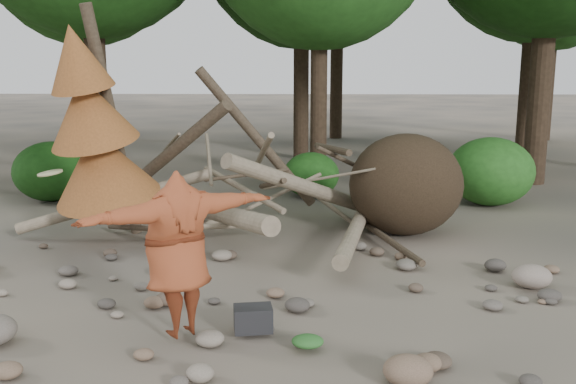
{
  "coord_description": "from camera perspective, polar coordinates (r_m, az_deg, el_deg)",
  "views": [
    {
      "loc": [
        0.64,
        -7.93,
        3.32
      ],
      "look_at": [
        0.39,
        1.5,
        1.4
      ],
      "focal_mm": 40.0,
      "sensor_mm": 36.0,
      "label": 1
    }
  ],
  "objects": [
    {
      "name": "bush_left",
      "position": [
        16.53,
        -20.31,
        1.74
      ],
      "size": [
        1.8,
        1.8,
        1.44
      ],
      "primitive_type": "ellipsoid",
      "color": "#184512",
      "rests_on": "ground"
    },
    {
      "name": "dead_conifer",
      "position": [
        11.97,
        -16.85,
        5.22
      ],
      "size": [
        2.06,
        2.16,
        4.35
      ],
      "color": "#4C3F30",
      "rests_on": "ground"
    },
    {
      "name": "ground",
      "position": [
        8.62,
        -2.92,
        -11.16
      ],
      "size": [
        120.0,
        120.0,
        0.0
      ],
      "primitive_type": "plane",
      "color": "#514C44",
      "rests_on": "ground"
    },
    {
      "name": "cloth_orange",
      "position": [
        8.25,
        -3.6,
        -11.79
      ],
      "size": [
        0.33,
        0.27,
        0.12
      ],
      "primitive_type": "ellipsoid",
      "color": "#C65622",
      "rests_on": "ground"
    },
    {
      "name": "frisbee_thrower",
      "position": [
        7.74,
        -9.79,
        -5.43
      ],
      "size": [
        2.91,
        1.99,
        2.01
      ],
      "color": "#974122",
      "rests_on": "ground"
    },
    {
      "name": "bush_mid",
      "position": [
        15.97,
        2.07,
        1.54
      ],
      "size": [
        1.4,
        1.4,
        1.12
      ],
      "primitive_type": "ellipsoid",
      "color": "#205719",
      "rests_on": "ground"
    },
    {
      "name": "boulder_mid_right",
      "position": [
        10.31,
        20.86,
        -7.02
      ],
      "size": [
        0.59,
        0.53,
        0.35
      ],
      "primitive_type": "ellipsoid",
      "color": "gray",
      "rests_on": "ground"
    },
    {
      "name": "deadfall_pile",
      "position": [
        12.47,
        7.84,
        0.45
      ],
      "size": [
        8.55,
        5.24,
        3.3
      ],
      "color": "#332619",
      "rests_on": "ground"
    },
    {
      "name": "bush_right",
      "position": [
        15.76,
        17.57,
        1.76
      ],
      "size": [
        2.0,
        2.0,
        1.6
      ],
      "primitive_type": "ellipsoid",
      "color": "#296820",
      "rests_on": "ground"
    },
    {
      "name": "boulder_front_right",
      "position": [
        7.05,
        10.61,
        -15.33
      ],
      "size": [
        0.53,
        0.47,
        0.32
      ],
      "primitive_type": "ellipsoid",
      "color": "#7E634F",
      "rests_on": "ground"
    },
    {
      "name": "cloth_green",
      "position": [
        7.7,
        1.75,
        -13.46
      ],
      "size": [
        0.38,
        0.31,
        0.14
      ],
      "primitive_type": "ellipsoid",
      "color": "#2C6729",
      "rests_on": "ground"
    },
    {
      "name": "backpack",
      "position": [
        8.08,
        -3.11,
        -11.56
      ],
      "size": [
        0.51,
        0.38,
        0.31
      ],
      "primitive_type": "cube",
      "rotation": [
        0.0,
        0.0,
        0.16
      ],
      "color": "black",
      "rests_on": "ground"
    }
  ]
}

